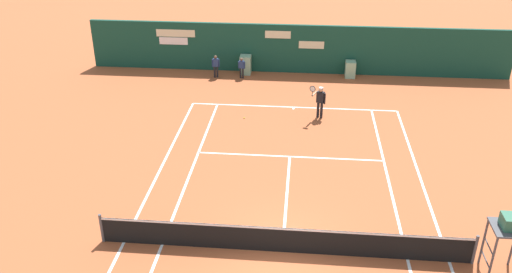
{
  "coord_description": "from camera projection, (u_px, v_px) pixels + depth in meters",
  "views": [
    {
      "loc": [
        0.43,
        -13.84,
        11.26
      ],
      "look_at": [
        -1.49,
        6.61,
        0.8
      ],
      "focal_mm": 37.57,
      "sensor_mm": 36.0,
      "label": 1
    }
  ],
  "objects": [
    {
      "name": "ball_kid_left_post",
      "position": [
        242.0,
        67.0,
        31.26
      ],
      "size": [
        0.41,
        0.18,
        1.24
      ],
      "rotation": [
        0.0,
        0.0,
        3.07
      ],
      "color": "black",
      "rests_on": "ground_plane"
    },
    {
      "name": "player_on_baseline",
      "position": [
        320.0,
        100.0,
        26.22
      ],
      "size": [
        0.81,
        0.65,
        1.84
      ],
      "rotation": [
        0.0,
        0.0,
        2.75
      ],
      "color": "black",
      "rests_on": "ground_plane"
    },
    {
      "name": "ball_kid_right_post",
      "position": [
        216.0,
        65.0,
        31.36
      ],
      "size": [
        0.45,
        0.21,
        1.35
      ],
      "rotation": [
        0.0,
        0.0,
        3.28
      ],
      "color": "black",
      "rests_on": "ground_plane"
    },
    {
      "name": "tennis_net",
      "position": [
        283.0,
        239.0,
        17.2
      ],
      "size": [
        12.1,
        0.1,
        1.07
      ],
      "color": "#4C4C51",
      "rests_on": "ground_plane"
    },
    {
      "name": "ground_plane",
      "position": [
        283.0,
        241.0,
        17.94
      ],
      "size": [
        80.0,
        80.0,
        0.01
      ],
      "color": "#A8512D"
    },
    {
      "name": "sponsor_back_wall",
      "position": [
        297.0,
        50.0,
        31.85
      ],
      "size": [
        25.0,
        1.02,
        2.92
      ],
      "color": "#144233",
      "rests_on": "ground_plane"
    },
    {
      "name": "umpire_chair",
      "position": [
        510.0,
        228.0,
        15.73
      ],
      "size": [
        1.0,
        1.0,
        2.54
      ],
      "rotation": [
        0.0,
        0.0,
        1.57
      ],
      "color": "#47474C",
      "rests_on": "ground_plane"
    },
    {
      "name": "tennis_ball_by_sideline",
      "position": [
        244.0,
        118.0,
        26.57
      ],
      "size": [
        0.07,
        0.07,
        0.07
      ],
      "primitive_type": "sphere",
      "color": "#CCE033",
      "rests_on": "ground_plane"
    }
  ]
}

